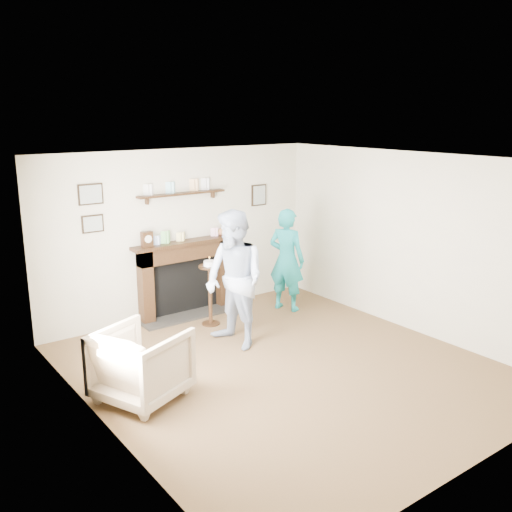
{
  "coord_description": "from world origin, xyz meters",
  "views": [
    {
      "loc": [
        -4.07,
        -4.89,
        3.02
      ],
      "look_at": [
        0.22,
        0.9,
        1.19
      ],
      "focal_mm": 40.0,
      "sensor_mm": 36.0,
      "label": 1
    }
  ],
  "objects_px": {
    "woman": "(286,309)",
    "man": "(235,345)",
    "armchair": "(143,398)",
    "pedestal_table": "(210,283)"
  },
  "relations": [
    {
      "from": "armchair",
      "to": "pedestal_table",
      "type": "height_order",
      "value": "pedestal_table"
    },
    {
      "from": "woman",
      "to": "man",
      "type": "bearing_deg",
      "value": 92.05
    },
    {
      "from": "armchair",
      "to": "man",
      "type": "relative_size",
      "value": 0.48
    },
    {
      "from": "woman",
      "to": "pedestal_table",
      "type": "height_order",
      "value": "pedestal_table"
    },
    {
      "from": "man",
      "to": "pedestal_table",
      "type": "height_order",
      "value": "pedestal_table"
    },
    {
      "from": "armchair",
      "to": "man",
      "type": "distance_m",
      "value": 1.72
    },
    {
      "from": "armchair",
      "to": "woman",
      "type": "relative_size",
      "value": 0.54
    },
    {
      "from": "man",
      "to": "woman",
      "type": "xyz_separation_m",
      "value": [
        1.46,
        0.72,
        0.0
      ]
    },
    {
      "from": "armchair",
      "to": "man",
      "type": "xyz_separation_m",
      "value": [
        1.62,
        0.59,
        0.0
      ]
    },
    {
      "from": "woman",
      "to": "pedestal_table",
      "type": "distance_m",
      "value": 1.46
    }
  ]
}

